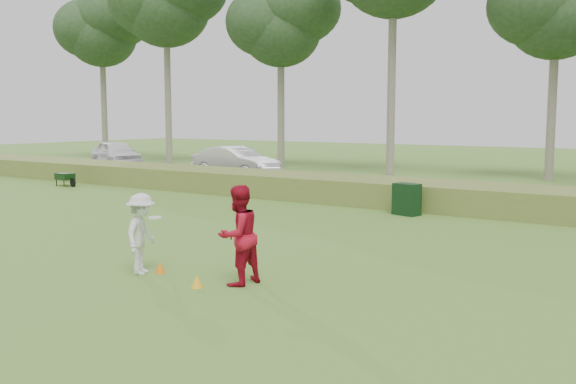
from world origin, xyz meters
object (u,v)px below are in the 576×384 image
Objects in this scene: player_red at (238,235)px; car_mid at (236,162)px; cone_orange at (160,267)px; utility_cabinet at (407,199)px; car_left at (116,154)px; cone_yellow at (197,281)px; player_white at (141,234)px.

car_mid is (-13.15, 16.37, -0.09)m from player_red.
utility_cabinet is at bearing 84.14° from cone_orange.
utility_cabinet is at bearing -166.54° from player_red.
car_mid is (10.83, -1.55, -0.02)m from car_left.
car_left reaches higher than car_mid.
cone_yellow is 0.05× the size of car_left.
utility_cabinet reaches higher than cone_orange.
cone_orange is at bearing -81.21° from utility_cabinet.
player_white is 10.46m from utility_cabinet.
utility_cabinet is at bearing -112.69° from car_mid.
car_mid reaches higher than utility_cabinet.
car_mid is (-12.64, 16.99, 0.75)m from cone_yellow.
player_white is at bearing -138.92° from cone_orange.
car_mid reaches higher than cone_yellow.
cone_orange is 28.56m from car_left.
player_white is at bearing -108.52° from car_left.
cone_orange is 1.47m from cone_yellow.
car_left is at bearing 141.68° from cone_yellow.
cone_yellow is 0.05× the size of car_mid.
player_red is 8.14× the size of cone_orange.
car_mid reaches higher than player_white.
cone_orange is 20.03m from car_mid.
player_red is at bearing 50.73° from cone_yellow.
player_red is at bearing -136.28° from car_mid.
car_left reaches higher than player_white.
player_white reaches higher than utility_cabinet.
player_red reaches higher than utility_cabinet.
player_white is at bearing 173.40° from cone_yellow.
player_white is 0.86× the size of player_red.
utility_cabinet is (1.31, 10.37, -0.31)m from player_white.
cone_yellow is at bearing -138.40° from car_mid.
car_mid is at bearing 124.14° from cone_orange.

